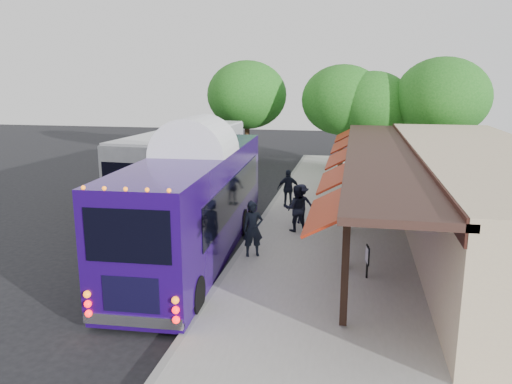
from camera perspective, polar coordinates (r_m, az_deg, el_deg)
The scene contains 15 objects.
ground at distance 16.99m, azimuth -2.73°, elevation -8.21°, with size 90.00×90.00×0.00m, color black.
sidewalk at distance 20.33m, azimuth 13.95°, elevation -4.79°, with size 10.00×40.00×0.15m, color #9E9B93.
curb at distance 20.65m, azimuth 0.08°, elevation -4.12°, with size 0.20×40.00×0.16m, color gray.
station_shelter at distance 20.35m, azimuth 23.76°, elevation -0.33°, with size 8.15×20.00×3.60m.
coach_bus at distance 17.49m, azimuth -6.80°, elevation -0.55°, with size 3.10×12.19×3.87m.
city_bus at distance 27.34m, azimuth -7.94°, elevation 3.86°, with size 3.49×12.88×3.43m.
ped_a at distance 17.01m, azimuth -0.36°, elevation -4.24°, with size 0.70×0.46×1.91m, color black.
ped_b at distance 19.81m, azimuth 4.60°, elevation -1.87°, with size 0.91×0.71×1.87m, color black.
ped_c at distance 23.52m, azimuth 3.74°, elevation 0.41°, with size 1.05×0.44×1.79m, color black.
ped_d at distance 20.97m, azimuth 5.18°, elevation -1.34°, with size 1.08×0.62×1.66m, color black.
sign_board at distance 15.58m, azimuth 12.62°, elevation -7.20°, with size 0.11×0.46×1.02m.
tree_left at distance 34.44m, azimuth 9.87°, elevation 10.32°, with size 5.50×5.50×7.05m.
tree_mid at distance 34.00m, azimuth 13.16°, elevation 9.65°, with size 5.16×5.16×6.61m.
tree_right at distance 33.39m, azimuth 20.51°, elevation 10.08°, with size 5.80×5.80×7.43m.
tree_far at distance 36.85m, azimuth -1.03°, elevation 11.02°, with size 5.78×5.78×7.40m.
Camera 1 is at (3.87, -15.38, 6.09)m, focal length 35.00 mm.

